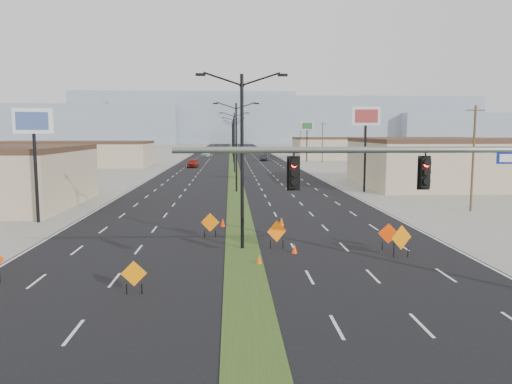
{
  "coord_description": "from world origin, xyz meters",
  "views": [
    {
      "loc": [
        -0.66,
        -16.48,
        6.75
      ],
      "look_at": [
        0.86,
        13.1,
        3.2
      ],
      "focal_mm": 35.0,
      "sensor_mm": 36.0,
      "label": 1
    }
  ],
  "objects_px": {
    "construction_sign_1": "(134,275)",
    "construction_sign_4": "(401,239)",
    "signal_mast": "(472,184)",
    "streetlight_4": "(233,137)",
    "streetlight_2": "(234,140)",
    "car_far": "(207,154)",
    "cone_2": "(281,222)",
    "streetlight_5": "(232,136)",
    "streetlight_6": "(232,136)",
    "streetlight_1": "(236,144)",
    "pole_sign_west": "(34,130)",
    "construction_sign_2": "(210,223)",
    "construction_sign_3": "(277,232)",
    "construction_sign_5": "(388,235)",
    "cone_3": "(223,222)",
    "car_mid": "(264,157)",
    "car_left": "(193,163)",
    "cone_0": "(259,259)",
    "streetlight_0": "(242,156)",
    "streetlight_3": "(233,138)",
    "pole_sign_east_far": "(307,129)",
    "cone_1": "(294,249)"
  },
  "relations": [
    {
      "from": "car_mid",
      "to": "construction_sign_4",
      "type": "relative_size",
      "value": 2.55
    },
    {
      "from": "streetlight_0",
      "to": "cone_0",
      "type": "relative_size",
      "value": 18.65
    },
    {
      "from": "signal_mast",
      "to": "streetlight_3",
      "type": "xyz_separation_m",
      "value": [
        -8.56,
        94.0,
        0.63
      ]
    },
    {
      "from": "car_far",
      "to": "cone_2",
      "type": "xyz_separation_m",
      "value": [
        10.21,
        -103.96,
        -0.44
      ]
    },
    {
      "from": "construction_sign_4",
      "to": "cone_3",
      "type": "xyz_separation_m",
      "value": [
        -9.77,
        9.43,
        -0.74
      ]
    },
    {
      "from": "streetlight_3",
      "to": "cone_1",
      "type": "height_order",
      "value": "streetlight_3"
    },
    {
      "from": "streetlight_2",
      "to": "construction_sign_3",
      "type": "bearing_deg",
      "value": -87.96
    },
    {
      "from": "car_mid",
      "to": "car_left",
      "type": "bearing_deg",
      "value": -118.52
    },
    {
      "from": "signal_mast",
      "to": "streetlight_2",
      "type": "distance_m",
      "value": 66.56
    },
    {
      "from": "streetlight_1",
      "to": "car_mid",
      "type": "bearing_deg",
      "value": 83.28
    },
    {
      "from": "pole_sign_east_far",
      "to": "streetlight_5",
      "type": "bearing_deg",
      "value": 131.59
    },
    {
      "from": "streetlight_3",
      "to": "car_mid",
      "type": "height_order",
      "value": "streetlight_3"
    },
    {
      "from": "construction_sign_1",
      "to": "construction_sign_5",
      "type": "height_order",
      "value": "construction_sign_5"
    },
    {
      "from": "streetlight_4",
      "to": "construction_sign_2",
      "type": "xyz_separation_m",
      "value": [
        -2.0,
        -108.8,
        -4.48
      ]
    },
    {
      "from": "construction_sign_2",
      "to": "construction_sign_1",
      "type": "bearing_deg",
      "value": -99.71
    },
    {
      "from": "streetlight_5",
      "to": "streetlight_1",
      "type": "bearing_deg",
      "value": -90.0
    },
    {
      "from": "signal_mast",
      "to": "car_left",
      "type": "xyz_separation_m",
      "value": [
        -16.51,
        78.78,
        -3.97
      ]
    },
    {
      "from": "streetlight_5",
      "to": "streetlight_6",
      "type": "height_order",
      "value": "same"
    },
    {
      "from": "construction_sign_3",
      "to": "pole_sign_west",
      "type": "bearing_deg",
      "value": 127.58
    },
    {
      "from": "construction_sign_1",
      "to": "construction_sign_4",
      "type": "height_order",
      "value": "construction_sign_4"
    },
    {
      "from": "streetlight_3",
      "to": "construction_sign_5",
      "type": "bearing_deg",
      "value": -84.36
    },
    {
      "from": "streetlight_0",
      "to": "cone_1",
      "type": "height_order",
      "value": "streetlight_0"
    },
    {
      "from": "pole_sign_west",
      "to": "construction_sign_2",
      "type": "bearing_deg",
      "value": -41.3
    },
    {
      "from": "construction_sign_2",
      "to": "car_mid",
      "type": "bearing_deg",
      "value": 87.78
    },
    {
      "from": "pole_sign_east_far",
      "to": "car_far",
      "type": "bearing_deg",
      "value": 158.84
    },
    {
      "from": "streetlight_4",
      "to": "construction_sign_4",
      "type": "xyz_separation_m",
      "value": [
        8.53,
        -114.51,
        -4.37
      ]
    },
    {
      "from": "signal_mast",
      "to": "streetlight_6",
      "type": "distance_m",
      "value": 178.21
    },
    {
      "from": "construction_sign_1",
      "to": "streetlight_5",
      "type": "bearing_deg",
      "value": 84.88
    },
    {
      "from": "streetlight_2",
      "to": "construction_sign_2",
      "type": "height_order",
      "value": "streetlight_2"
    },
    {
      "from": "pole_sign_east_far",
      "to": "streetlight_0",
      "type": "bearing_deg",
      "value": -77.2
    },
    {
      "from": "cone_3",
      "to": "pole_sign_west",
      "type": "relative_size",
      "value": 0.07
    },
    {
      "from": "signal_mast",
      "to": "streetlight_3",
      "type": "distance_m",
      "value": 94.39
    },
    {
      "from": "signal_mast",
      "to": "streetlight_4",
      "type": "xyz_separation_m",
      "value": [
        -8.56,
        122.0,
        0.63
      ]
    },
    {
      "from": "streetlight_1",
      "to": "construction_sign_1",
      "type": "distance_m",
      "value": 36.61
    },
    {
      "from": "streetlight_1",
      "to": "construction_sign_3",
      "type": "bearing_deg",
      "value": -85.94
    },
    {
      "from": "streetlight_2",
      "to": "streetlight_5",
      "type": "xyz_separation_m",
      "value": [
        0.0,
        84.0,
        0.0
      ]
    },
    {
      "from": "construction_sign_3",
      "to": "construction_sign_5",
      "type": "height_order",
      "value": "construction_sign_3"
    },
    {
      "from": "car_far",
      "to": "cone_0",
      "type": "distance_m",
      "value": 114.65
    },
    {
      "from": "signal_mast",
      "to": "streetlight_4",
      "type": "height_order",
      "value": "streetlight_4"
    },
    {
      "from": "streetlight_4",
      "to": "cone_2",
      "type": "distance_m",
      "value": 105.27
    },
    {
      "from": "streetlight_2",
      "to": "construction_sign_4",
      "type": "xyz_separation_m",
      "value": [
        8.53,
        -58.51,
        -4.37
      ]
    },
    {
      "from": "car_left",
      "to": "construction_sign_4",
      "type": "relative_size",
      "value": 2.7
    },
    {
      "from": "construction_sign_3",
      "to": "pole_sign_east_far",
      "type": "bearing_deg",
      "value": 56.77
    },
    {
      "from": "cone_0",
      "to": "streetlight_1",
      "type": "bearing_deg",
      "value": 91.42
    },
    {
      "from": "streetlight_0",
      "to": "streetlight_4",
      "type": "bearing_deg",
      "value": 90.0
    },
    {
      "from": "streetlight_1",
      "to": "construction_sign_1",
      "type": "bearing_deg",
      "value": -97.46
    },
    {
      "from": "construction_sign_1",
      "to": "construction_sign_3",
      "type": "bearing_deg",
      "value": 46.19
    },
    {
      "from": "streetlight_0",
      "to": "streetlight_6",
      "type": "bearing_deg",
      "value": 90.0
    },
    {
      "from": "construction_sign_3",
      "to": "cone_1",
      "type": "xyz_separation_m",
      "value": [
        0.89,
        -1.16,
        -0.71
      ]
    },
    {
      "from": "cone_0",
      "to": "streetlight_0",
      "type": "bearing_deg",
      "value": 102.59
    }
  ]
}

